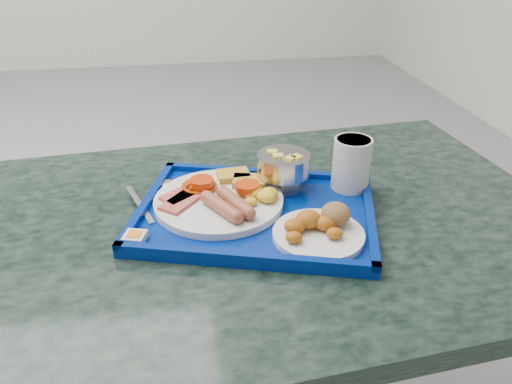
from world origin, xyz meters
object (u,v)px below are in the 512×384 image
tray (256,214)px  fruit_bowl (283,165)px  table (262,292)px  main_plate (223,198)px  bread_plate (320,228)px  juice_cup (352,162)px

tray → fruit_bowl: bearing=51.2°
table → main_plate: 0.22m
bread_plate → juice_cup: (0.11, 0.16, 0.04)m
table → tray: (-0.01, -0.00, 0.19)m
tray → fruit_bowl: 0.12m
table → bread_plate: bearing=-51.5°
tray → fruit_bowl: fruit_bowl is taller
fruit_bowl → juice_cup: (0.13, -0.03, 0.01)m
tray → main_plate: 0.07m
bread_plate → juice_cup: size_ratio=1.50×
table → fruit_bowl: (0.06, 0.08, 0.24)m
tray → main_plate: bearing=146.7°
bread_plate → fruit_bowl: 0.19m
main_plate → juice_cup: bearing=5.3°
fruit_bowl → table: bearing=-124.2°
table → bread_plate: (0.08, -0.10, 0.21)m
main_plate → tray: bearing=-33.3°
bread_plate → fruit_bowl: (-0.02, 0.18, 0.03)m
main_plate → fruit_bowl: (0.13, 0.05, 0.03)m
fruit_bowl → tray: bearing=-128.8°
main_plate → fruit_bowl: 0.14m
main_plate → bread_plate: size_ratio=1.56×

